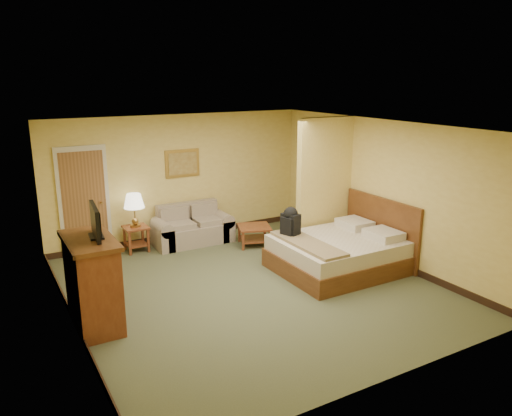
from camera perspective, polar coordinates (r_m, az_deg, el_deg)
floor at (r=8.25m, az=-0.61°, el=-9.06°), size 6.00×6.00×0.00m
ceiling at (r=7.57m, az=-0.67°, el=9.22°), size 6.00×6.00×0.00m
back_wall at (r=10.46m, az=-8.69°, el=3.44°), size 5.50×0.02×2.60m
left_wall at (r=6.95m, az=-20.87°, el=-3.26°), size 0.02×6.00×2.60m
right_wall at (r=9.42m, az=14.14°, el=1.88°), size 0.02×6.00×2.60m
partition at (r=9.72m, az=7.81°, el=2.59°), size 1.20×0.15×2.60m
door at (r=9.97m, az=-19.04°, el=0.64°), size 0.94×0.16×2.10m
baseboard at (r=10.77m, az=-8.42°, el=-3.05°), size 5.50×0.02×0.12m
loveseat at (r=10.35m, az=-7.29°, el=-2.56°), size 1.60×0.74×0.81m
side_table at (r=10.05m, az=-13.55°, el=-3.01°), size 0.46×0.46×0.50m
table_lamp at (r=9.87m, az=-13.78°, el=0.69°), size 0.40×0.40×0.65m
coffee_table at (r=10.11m, az=-0.20°, el=-2.71°), size 0.81×0.81×0.40m
wall_picture at (r=10.40m, az=-8.40°, el=5.07°), size 0.74×0.04×0.57m
dresser at (r=7.19m, az=-18.16°, el=-8.06°), size 0.62×1.18×1.26m
tv at (r=6.93m, az=-17.90°, el=-1.59°), size 0.21×0.71×0.43m
bed at (r=9.01m, az=9.85°, el=-4.93°), size 2.18×1.85×1.20m
backpack at (r=8.81m, az=3.98°, el=-1.48°), size 0.29×0.36×0.54m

